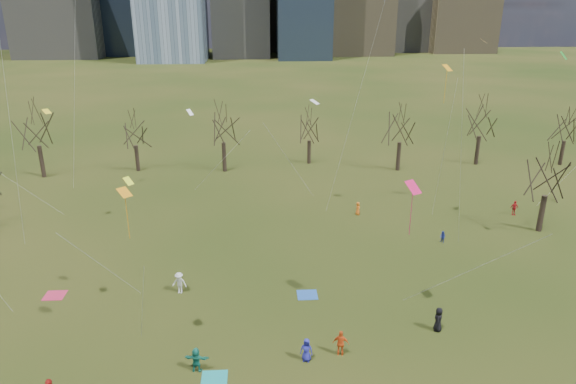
{
  "coord_description": "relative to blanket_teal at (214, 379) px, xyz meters",
  "views": [
    {
      "loc": [
        -2.53,
        -28.04,
        21.71
      ],
      "look_at": [
        0.0,
        12.0,
        7.0
      ],
      "focal_mm": 32.0,
      "sensor_mm": 36.0,
      "label": 1
    }
  ],
  "objects": [
    {
      "name": "ground",
      "position": [
        5.45,
        2.09,
        -0.01
      ],
      "size": [
        500.0,
        500.0,
        0.0
      ],
      "primitive_type": "plane",
      "color": "black",
      "rests_on": "ground"
    },
    {
      "name": "bare_tree_row",
      "position": [
        5.36,
        39.31,
        6.1
      ],
      "size": [
        113.04,
        29.8,
        9.5
      ],
      "color": "black",
      "rests_on": "ground"
    },
    {
      "name": "blanket_teal",
      "position": [
        0.0,
        0.0,
        0.0
      ],
      "size": [
        1.6,
        1.5,
        0.03
      ],
      "primitive_type": "cube",
      "color": "teal",
      "rests_on": "ground"
    },
    {
      "name": "blanket_navy",
      "position": [
        6.68,
        9.3,
        0.0
      ],
      "size": [
        1.6,
        1.5,
        0.03
      ],
      "primitive_type": "cube",
      "color": "#2454AA",
      "rests_on": "ground"
    },
    {
      "name": "blanket_crimson",
      "position": [
        -13.33,
        10.48,
        0.0
      ],
      "size": [
        1.6,
        1.5,
        0.03
      ],
      "primitive_type": "cube",
      "color": "#BC2549",
      "rests_on": "ground"
    },
    {
      "name": "person_0",
      "position": [
        5.83,
        1.37,
        0.8
      ],
      "size": [
        0.9,
        0.71,
        1.63
      ],
      "primitive_type": "imported",
      "rotation": [
        0.0,
        0.0,
        6.01
      ],
      "color": "#2527A1",
      "rests_on": "ground"
    },
    {
      "name": "person_4",
      "position": [
        8.14,
        1.79,
        0.9
      ],
      "size": [
        1.15,
        0.71,
        1.83
      ],
      "primitive_type": "imported",
      "rotation": [
        0.0,
        0.0,
        2.88
      ],
      "color": "#EA551A",
      "rests_on": "ground"
    },
    {
      "name": "person_5",
      "position": [
        -1.14,
        0.81,
        0.82
      ],
      "size": [
        1.61,
        0.72,
        1.67
      ],
      "primitive_type": "imported",
      "rotation": [
        0.0,
        0.0,
        2.99
      ],
      "color": "#1B7C69",
      "rests_on": "ground"
    },
    {
      "name": "person_6",
      "position": [
        15.41,
        4.04,
        0.89
      ],
      "size": [
        0.88,
        1.04,
        1.81
      ],
      "primitive_type": "imported",
      "rotation": [
        0.0,
        0.0,
        4.3
      ],
      "color": "black",
      "rests_on": "ground"
    },
    {
      "name": "person_8",
      "position": [
        20.67,
        17.99,
        0.57
      ],
      "size": [
        0.65,
        0.71,
        1.17
      ],
      "primitive_type": "imported",
      "rotation": [
        0.0,
        0.0,
        5.18
      ],
      "color": "#223096",
      "rests_on": "ground"
    },
    {
      "name": "person_9",
      "position": [
        -3.45,
        10.29,
        0.89
      ],
      "size": [
        1.28,
        0.9,
        1.81
      ],
      "primitive_type": "imported",
      "rotation": [
        0.0,
        0.0,
        6.07
      ],
      "color": "silver",
      "rests_on": "ground"
    },
    {
      "name": "person_10",
      "position": [
        30.87,
        24.32,
        0.8
      ],
      "size": [
        0.99,
        0.51,
        1.62
      ],
      "primitive_type": "imported",
      "rotation": [
        0.0,
        0.0,
        0.12
      ],
      "color": "red",
      "rests_on": "ground"
    },
    {
      "name": "person_12",
      "position": [
        13.82,
        25.46,
        0.72
      ],
      "size": [
        0.58,
        0.79,
        1.46
      ],
      "primitive_type": "imported",
      "rotation": [
        0.0,
        0.0,
        1.75
      ],
      "color": "orange",
      "rests_on": "ground"
    },
    {
      "name": "kites_airborne",
      "position": [
        8.07,
        14.9,
        11.68
      ],
      "size": [
        66.35,
        39.35,
        31.61
      ],
      "color": "orange",
      "rests_on": "ground"
    }
  ]
}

